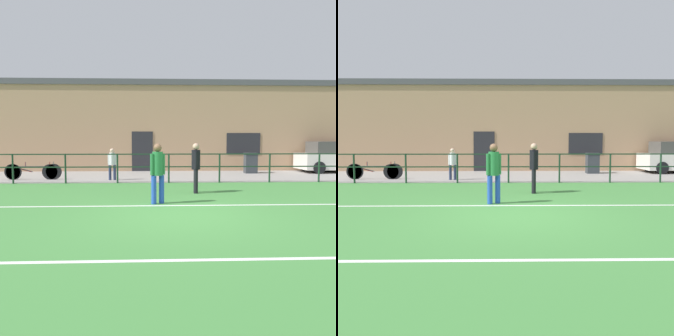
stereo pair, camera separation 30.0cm
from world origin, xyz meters
TOP-DOWN VIEW (x-y plane):
  - ground at (0.00, 0.00)m, footprint 60.00×44.00m
  - field_line_touchline at (0.00, 1.16)m, footprint 36.00×0.11m
  - field_line_hash at (0.00, -3.07)m, footprint 36.00×0.11m
  - pavement_strip at (0.00, 8.50)m, footprint 48.00×5.00m
  - perimeter_fence at (0.00, 6.00)m, footprint 36.07×0.07m
  - clubhouse_facade at (0.00, 12.20)m, footprint 28.00×2.56m
  - player_goalkeeper at (0.74, 3.35)m, footprint 0.28×0.43m
  - player_striker at (-0.51, 1.47)m, footprint 0.40×0.28m
  - spectator_child at (-2.30, 6.91)m, footprint 0.36×0.23m
  - parked_car_red at (8.72, 9.95)m, footprint 3.82×1.86m
  - bicycle_parked_0 at (-5.68, 7.20)m, footprint 2.13×0.04m
  - bicycle_parked_1 at (-5.63, 7.20)m, footprint 2.36×0.04m
  - trash_bin_0 at (4.24, 9.64)m, footprint 0.63×0.53m

SIDE VIEW (x-z plane):
  - ground at x=0.00m, z-range -0.04..0.00m
  - field_line_touchline at x=0.00m, z-range 0.00..0.00m
  - field_line_hash at x=0.00m, z-range 0.00..0.00m
  - pavement_strip at x=0.00m, z-range 0.00..0.02m
  - bicycle_parked_0 at x=-5.68m, z-range -0.01..0.73m
  - bicycle_parked_1 at x=-5.63m, z-range -0.01..0.74m
  - trash_bin_0 at x=4.24m, z-range 0.02..1.03m
  - perimeter_fence at x=0.00m, z-range 0.17..1.32m
  - parked_car_red at x=8.72m, z-range -0.02..1.54m
  - spectator_child at x=-2.30m, z-range 0.11..1.42m
  - player_goalkeeper at x=0.74m, z-range 0.11..1.69m
  - player_striker at x=-0.51m, z-range 0.11..1.71m
  - clubhouse_facade at x=0.00m, z-range 0.01..4.83m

